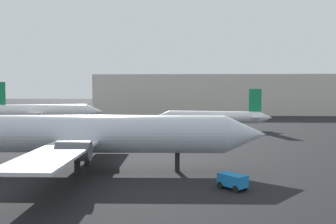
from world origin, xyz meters
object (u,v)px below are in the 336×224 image
(airplane_on_taxiway, at_px, (92,134))
(airplane_far_right, at_px, (214,117))
(baggage_cart, at_px, (233,180))
(airplane_far_left, at_px, (41,112))

(airplane_on_taxiway, distance_m, airplane_far_right, 42.54)
(airplane_on_taxiway, relative_size, airplane_far_right, 1.45)
(airplane_far_right, distance_m, baggage_cart, 45.95)
(baggage_cart, bearing_deg, airplane_far_right, -45.49)
(airplane_far_left, relative_size, baggage_cart, 10.28)
(airplane_on_taxiway, bearing_deg, airplane_far_left, 116.57)
(airplane_far_left, xyz_separation_m, baggage_cart, (36.64, -48.55, -2.63))
(airplane_far_left, xyz_separation_m, airplane_far_right, (38.35, -2.67, -0.73))
(airplane_on_taxiway, xyz_separation_m, baggage_cart, (13.65, -6.23, -3.10))
(airplane_far_left, distance_m, airplane_far_right, 38.45)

